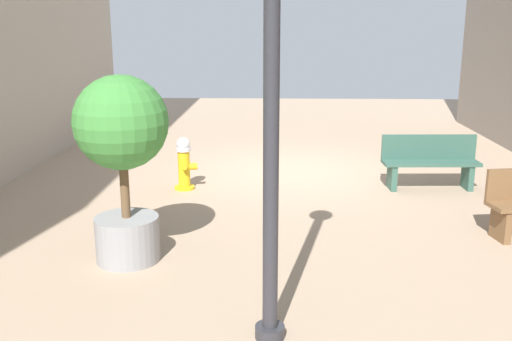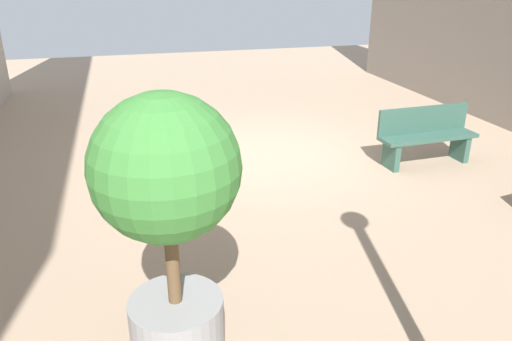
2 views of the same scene
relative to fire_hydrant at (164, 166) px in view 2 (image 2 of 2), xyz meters
The scene contains 4 objects.
ground_plane 2.34m from the fire_hydrant, 144.93° to the right, with size 23.40×23.40×0.00m, color tan.
fire_hydrant is the anchor object (origin of this frame).
bench_near 4.37m from the fire_hydrant, behind, with size 1.70×0.51×0.95m.
planter_tree 3.37m from the fire_hydrant, 86.38° to the left, with size 1.13×1.13×2.30m.
Camera 2 is at (2.31, 7.93, 3.09)m, focal length 34.73 mm.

